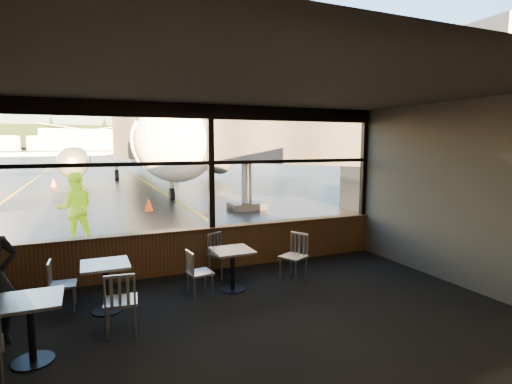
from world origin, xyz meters
TOP-DOWN VIEW (x-y plane):
  - ground_plane at (0.00, 120.00)m, footprint 520.00×520.00m
  - carpet_floor at (0.00, -3.00)m, footprint 8.00×6.00m
  - ceiling at (0.00, -3.00)m, footprint 8.00×6.00m
  - wall_right at (4.00, -3.00)m, footprint 0.04×6.00m
  - wall_back at (0.00, -6.00)m, footprint 8.00×0.04m
  - window_sill at (0.00, 0.00)m, footprint 8.00×0.28m
  - window_header at (0.00, 0.00)m, footprint 8.00×0.18m
  - mullion_centre at (0.00, 0.00)m, footprint 0.12×0.12m
  - mullion_right at (3.95, 0.00)m, footprint 0.12×0.12m
  - window_transom at (0.00, 0.00)m, footprint 8.00×0.10m
  - airliner at (1.91, 22.37)m, footprint 30.19×35.61m
  - jet_bridge at (3.60, 5.50)m, footprint 8.41×10.28m
  - cafe_table_near at (-0.03, -1.35)m, footprint 0.70×0.70m
  - cafe_table_mid at (-2.21, -1.44)m, footprint 0.73×0.73m
  - cafe_table_left at (-3.14, -2.69)m, footprint 0.74×0.74m
  - chair_near_e at (1.26, -1.33)m, footprint 0.69×0.69m
  - chair_near_w at (-0.66, -1.41)m, footprint 0.51×0.51m
  - chair_near_n at (0.04, -0.51)m, footprint 0.65×0.65m
  - chair_mid_s at (-2.06, -2.33)m, footprint 0.57×0.57m
  - chair_mid_w at (-2.85, -1.10)m, footprint 0.48×0.48m
  - ground_crew at (-2.72, 3.60)m, footprint 0.98×0.78m
  - cone_nose at (1.93, 6.67)m, footprint 0.31×0.31m
  - cone_wing at (-4.27, 19.96)m, footprint 0.39×0.39m
  - terminal_annex at (10.00, 2.50)m, footprint 5.00×7.00m
  - hangar_mid at (0.00, 185.00)m, footprint 38.00×15.00m
  - hangar_right at (60.00, 178.00)m, footprint 50.00×20.00m
  - fuel_tank_a at (-30.00, 182.00)m, footprint 8.00×8.00m
  - fuel_tank_b at (-20.00, 182.00)m, footprint 8.00×8.00m
  - fuel_tank_c at (-10.00, 182.00)m, footprint 8.00×8.00m
  - treeline at (0.00, 210.00)m, footprint 360.00×3.00m
  - cone_extra at (-0.12, 8.26)m, footprint 0.38×0.38m

SIDE VIEW (x-z plane):
  - ground_plane at x=0.00m, z-range 0.00..0.00m
  - carpet_floor at x=0.00m, z-range 0.01..0.01m
  - cone_nose at x=1.93m, z-range 0.00..0.43m
  - cone_extra at x=-0.12m, z-range 0.00..0.53m
  - cone_wing at x=-4.27m, z-range 0.00..0.54m
  - cafe_table_near at x=-0.03m, z-range 0.00..0.77m
  - cafe_table_mid at x=-2.21m, z-range 0.00..0.80m
  - cafe_table_left at x=-3.14m, z-range 0.00..0.82m
  - chair_mid_w at x=-2.85m, z-range 0.00..0.84m
  - chair_near_w at x=-0.66m, z-range 0.00..0.85m
  - chair_near_n at x=0.04m, z-range 0.00..0.89m
  - window_sill at x=0.00m, z-range 0.00..0.90m
  - chair_near_e at x=1.26m, z-range 0.00..0.94m
  - chair_mid_s at x=-2.06m, z-range 0.00..0.94m
  - ground_crew at x=-2.72m, z-range 0.00..1.94m
  - wall_right at x=4.00m, z-range 0.00..3.50m
  - wall_back at x=0.00m, z-range 0.00..3.50m
  - mullion_centre at x=0.00m, z-range 0.90..3.50m
  - mullion_right at x=3.95m, z-range 0.90..3.50m
  - jet_bridge at x=3.60m, z-range 0.00..4.49m
  - window_transom at x=0.00m, z-range 2.26..2.34m
  - terminal_annex at x=10.00m, z-range 0.00..6.00m
  - fuel_tank_a at x=-30.00m, z-range 0.00..6.00m
  - fuel_tank_b at x=-20.00m, z-range 0.00..6.00m
  - fuel_tank_c at x=-10.00m, z-range 0.00..6.00m
  - window_header at x=0.00m, z-range 3.20..3.50m
  - ceiling at x=0.00m, z-range 3.48..3.52m
  - hangar_mid at x=0.00m, z-range 0.00..10.00m
  - airliner at x=1.91m, z-range 0.00..10.47m
  - hangar_right at x=60.00m, z-range 0.00..12.00m
  - treeline at x=0.00m, z-range 0.00..12.00m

